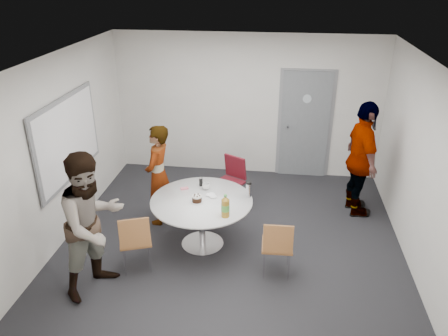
# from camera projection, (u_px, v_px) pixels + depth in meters

# --- Properties ---
(floor) EXTENTS (5.00, 5.00, 0.00)m
(floor) POSITION_uv_depth(u_px,v_px,m) (231.00, 241.00, 6.57)
(floor) COLOR black
(floor) RESTS_ON ground
(ceiling) EXTENTS (5.00, 5.00, 0.00)m
(ceiling) POSITION_uv_depth(u_px,v_px,m) (233.00, 60.00, 5.42)
(ceiling) COLOR silver
(ceiling) RESTS_ON wall_back
(wall_back) EXTENTS (5.00, 0.00, 5.00)m
(wall_back) POSITION_uv_depth(u_px,v_px,m) (247.00, 106.00, 8.24)
(wall_back) COLOR silver
(wall_back) RESTS_ON floor
(wall_left) EXTENTS (0.00, 5.00, 5.00)m
(wall_left) POSITION_uv_depth(u_px,v_px,m) (60.00, 150.00, 6.30)
(wall_left) COLOR silver
(wall_left) RESTS_ON floor
(wall_right) EXTENTS (0.00, 5.00, 5.00)m
(wall_right) POSITION_uv_depth(u_px,v_px,m) (422.00, 170.00, 5.70)
(wall_right) COLOR silver
(wall_right) RESTS_ON floor
(wall_front) EXTENTS (5.00, 0.00, 5.00)m
(wall_front) POSITION_uv_depth(u_px,v_px,m) (199.00, 276.00, 3.76)
(wall_front) COLOR silver
(wall_front) RESTS_ON floor
(door) EXTENTS (1.02, 0.17, 2.12)m
(door) POSITION_uv_depth(u_px,v_px,m) (305.00, 125.00, 8.23)
(door) COLOR slate
(door) RESTS_ON wall_back
(whiteboard) EXTENTS (0.04, 1.90, 1.25)m
(whiteboard) POSITION_uv_depth(u_px,v_px,m) (68.00, 139.00, 6.43)
(whiteboard) COLOR gray
(whiteboard) RESTS_ON wall_left
(table) EXTENTS (1.45, 1.45, 1.08)m
(table) POSITION_uv_depth(u_px,v_px,m) (204.00, 207.00, 6.21)
(table) COLOR silver
(table) RESTS_ON floor
(chair_near_left) EXTENTS (0.53, 0.56, 0.86)m
(chair_near_left) POSITION_uv_depth(u_px,v_px,m) (135.00, 238.00, 5.73)
(chair_near_left) COLOR brown
(chair_near_left) RESTS_ON floor
(chair_near_right) EXTENTS (0.41, 0.44, 0.84)m
(chair_near_right) POSITION_uv_depth(u_px,v_px,m) (278.00, 244.00, 5.64)
(chair_near_right) COLOR brown
(chair_near_right) RESTS_ON floor
(chair_far) EXTENTS (0.59, 0.60, 0.89)m
(chair_far) POSITION_uv_depth(u_px,v_px,m) (231.00, 177.00, 7.32)
(chair_far) COLOR #5D121C
(chair_far) RESTS_ON floor
(person_main) EXTENTS (0.44, 0.63, 1.62)m
(person_main) POSITION_uv_depth(u_px,v_px,m) (158.00, 175.00, 6.78)
(person_main) COLOR #A5C6EA
(person_main) RESTS_ON floor
(person_left) EXTENTS (1.06, 1.14, 1.87)m
(person_left) POSITION_uv_depth(u_px,v_px,m) (93.00, 224.00, 5.28)
(person_left) COLOR white
(person_left) RESTS_ON floor
(person_right) EXTENTS (0.65, 1.18, 1.92)m
(person_right) POSITION_uv_depth(u_px,v_px,m) (361.00, 160.00, 6.94)
(person_right) COLOR black
(person_right) RESTS_ON floor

